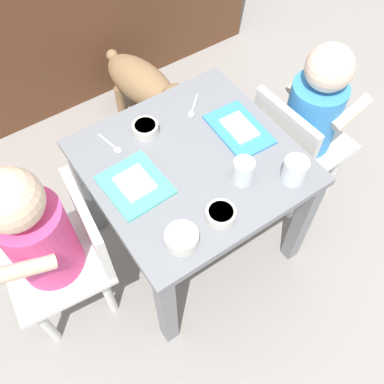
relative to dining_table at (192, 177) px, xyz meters
name	(u,v)px	position (x,y,z in m)	size (l,w,h in m)	color
ground_plane	(192,238)	(0.00, 0.00, -0.39)	(7.00, 7.00, 0.00)	gray
dining_table	(192,177)	(0.00, 0.00, 0.00)	(0.58, 0.56, 0.47)	slate
seated_child_left	(42,236)	(-0.45, 0.04, 0.05)	(0.31, 0.31, 0.69)	silver
seated_child_right	(311,114)	(0.45, -0.03, 0.03)	(0.29, 0.29, 0.66)	silver
dog	(146,86)	(0.18, 0.59, -0.17)	(0.23, 0.48, 0.32)	olive
food_tray_left	(135,184)	(-0.18, 0.01, 0.09)	(0.16, 0.18, 0.02)	#4CC6BC
food_tray_right	(239,129)	(0.18, 0.01, 0.09)	(0.14, 0.21, 0.02)	#388CD8
water_cup_left	(294,171)	(0.19, -0.21, 0.12)	(0.07, 0.07, 0.07)	white
water_cup_right	(243,172)	(0.07, -0.13, 0.11)	(0.06, 0.06, 0.07)	white
veggie_bowl_near	(145,128)	(-0.06, 0.16, 0.10)	(0.08, 0.08, 0.03)	silver
cereal_bowl_left_side	(221,214)	(-0.05, -0.20, 0.10)	(0.08, 0.08, 0.03)	silver
cereal_bowl_right_side	(182,238)	(-0.17, -0.20, 0.10)	(0.08, 0.08, 0.04)	silver
spoon_by_left_tray	(193,109)	(0.11, 0.16, 0.09)	(0.08, 0.08, 0.01)	silver
spoon_by_right_tray	(112,145)	(-0.16, 0.17, 0.09)	(0.03, 0.10, 0.01)	silver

